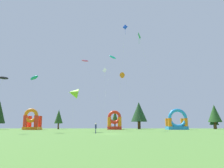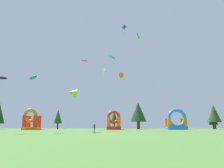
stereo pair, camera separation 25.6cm
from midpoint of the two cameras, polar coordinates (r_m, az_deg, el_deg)
ground_plane at (r=38.44m, az=0.14°, el=-12.86°), size 120.00×120.00×0.00m
kite_blue_diamond at (r=58.39m, az=3.40°, el=14.16°), size 2.60×5.63×26.83m
kite_cyan_parafoil at (r=68.12m, az=0.22°, el=6.96°), size 5.25×5.59×22.65m
kite_lime_delta at (r=49.95m, az=-9.97°, el=-2.31°), size 2.61×2.85×9.84m
kite_teal_parafoil at (r=50.42m, az=-19.54°, el=1.54°), size 3.80×4.09×12.14m
kite_pink_parafoil at (r=65.37m, az=-6.98°, el=5.98°), size 8.09×3.30×20.42m
kite_orange_delta at (r=62.14m, az=3.07°, el=2.32°), size 6.18×5.04×16.34m
kite_black_parafoil at (r=47.01m, az=-26.36°, el=1.40°), size 1.69×4.49×10.94m
kite_green_diamond at (r=49.32m, az=6.95°, el=12.01°), size 6.40×2.51×21.16m
kite_white_diamond at (r=62.50m, az=-1.81°, el=3.43°), size 1.00×4.15×17.33m
person_far_side at (r=40.34m, az=-4.26°, el=-11.14°), size 0.33×0.33×1.87m
inflatable_red_slide at (r=75.45m, az=-19.98°, el=-9.19°), size 4.72×4.99×6.65m
inflatable_blue_arch at (r=73.33m, az=0.71°, el=-9.99°), size 4.59×4.30×6.18m
inflatable_yellow_castle at (r=76.24m, az=16.61°, el=-9.55°), size 6.49×4.67×6.79m
tree_row_1 at (r=84.22m, az=-13.60°, el=-8.24°), size 3.12×3.12×7.10m
tree_row_2 at (r=79.86m, az=0.85°, el=-8.55°), size 2.68×2.68×6.70m
tree_row_3 at (r=83.94m, az=7.07°, el=-7.23°), size 6.09×6.09×10.02m
tree_row_4 at (r=91.36m, az=25.17°, el=-6.95°), size 4.97×4.97×9.02m
tree_row_5 at (r=92.64m, az=25.00°, el=-8.16°), size 3.35×3.35×6.27m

